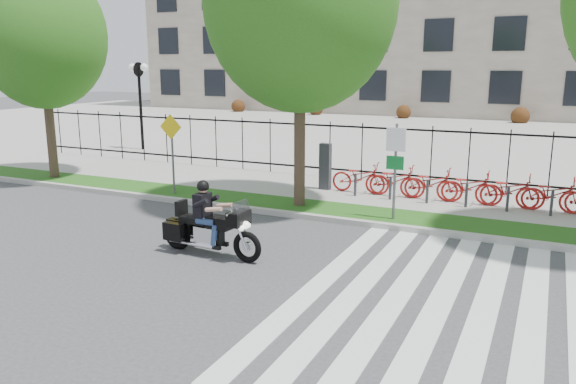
% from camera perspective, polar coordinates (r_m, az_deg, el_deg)
% --- Properties ---
extents(ground, '(120.00, 120.00, 0.00)m').
position_cam_1_polar(ground, '(11.90, -6.58, -7.46)').
color(ground, '#3A3A3C').
rests_on(ground, ground).
extents(curb, '(60.00, 0.20, 0.15)m').
position_cam_1_polar(curb, '(15.34, 1.50, -2.44)').
color(curb, '#A8A79E').
rests_on(curb, ground).
extents(grass_verge, '(60.00, 1.50, 0.15)m').
position_cam_1_polar(grass_verge, '(16.10, 2.73, -1.72)').
color(grass_verge, '#225114').
rests_on(grass_verge, ground).
extents(sidewalk, '(60.00, 3.50, 0.15)m').
position_cam_1_polar(sidewalk, '(18.37, 5.74, 0.05)').
color(sidewalk, '#A3A198').
rests_on(sidewalk, ground).
extents(plaza, '(80.00, 34.00, 0.10)m').
position_cam_1_polar(plaza, '(35.19, 15.48, 5.70)').
color(plaza, '#A3A198').
rests_on(plaza, ground).
extents(crosswalk_stripes, '(5.70, 8.00, 0.01)m').
position_cam_1_polar(crosswalk_stripes, '(10.36, 17.21, -11.10)').
color(crosswalk_stripes, silver).
rests_on(crosswalk_stripes, ground).
extents(iron_fence, '(30.00, 0.06, 2.00)m').
position_cam_1_polar(iron_fence, '(19.80, 7.52, 4.09)').
color(iron_fence, black).
rests_on(iron_fence, sidewalk).
extents(lamp_post_left, '(1.06, 0.70, 4.25)m').
position_cam_1_polar(lamp_post_left, '(28.00, -14.87, 10.52)').
color(lamp_post_left, black).
rests_on(lamp_post_left, ground).
extents(street_tree_0, '(4.36, 4.36, 7.45)m').
position_cam_1_polar(street_tree_0, '(21.68, -23.74, 14.32)').
color(street_tree_0, '#3C2D21').
rests_on(street_tree_0, grass_verge).
extents(street_tree_1, '(5.25, 5.25, 8.67)m').
position_cam_1_polar(street_tree_1, '(15.87, 1.25, 18.90)').
color(street_tree_1, '#3C2D21').
rests_on(street_tree_1, grass_verge).
extents(bike_share_station, '(8.91, 0.87, 1.50)m').
position_cam_1_polar(bike_share_station, '(17.13, 17.70, 0.52)').
color(bike_share_station, '#2D2D33').
rests_on(bike_share_station, sidewalk).
extents(sign_pole_regulatory, '(0.50, 0.09, 2.50)m').
position_cam_1_polar(sign_pole_regulatory, '(14.67, 10.85, 3.29)').
color(sign_pole_regulatory, '#59595B').
rests_on(sign_pole_regulatory, grass_verge).
extents(sign_pole_warning, '(0.78, 0.09, 2.49)m').
position_cam_1_polar(sign_pole_warning, '(17.75, -11.72, 4.88)').
color(sign_pole_warning, '#59595B').
rests_on(sign_pole_warning, grass_verge).
extents(motorcycle_rider, '(2.61, 0.79, 2.01)m').
position_cam_1_polar(motorcycle_rider, '(12.39, -7.97, -3.42)').
color(motorcycle_rider, black).
rests_on(motorcycle_rider, ground).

